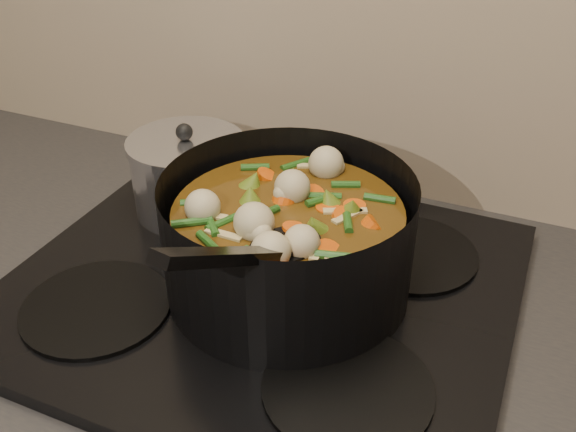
% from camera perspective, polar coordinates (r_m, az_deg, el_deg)
% --- Properties ---
extents(stovetop, '(0.62, 0.54, 0.03)m').
position_cam_1_polar(stovetop, '(0.83, -2.29, -6.20)').
color(stovetop, black).
rests_on(stovetop, counter).
extents(stockpot, '(0.39, 0.46, 0.22)m').
position_cam_1_polar(stockpot, '(0.77, 0.01, -2.20)').
color(stockpot, black).
rests_on(stockpot, stovetop).
extents(saucepan, '(0.17, 0.17, 0.14)m').
position_cam_1_polar(saucepan, '(0.95, -8.86, 3.66)').
color(saucepan, silver).
rests_on(saucepan, stovetop).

